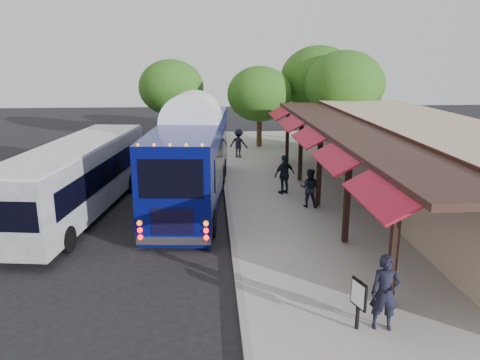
# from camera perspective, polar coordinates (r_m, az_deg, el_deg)

# --- Properties ---
(ground) EXTENTS (90.00, 90.00, 0.00)m
(ground) POSITION_cam_1_polar(r_m,az_deg,el_deg) (15.71, -0.93, -8.61)
(ground) COLOR black
(ground) RESTS_ON ground
(sidewalk) EXTENTS (10.00, 40.00, 0.15)m
(sidewalk) POSITION_cam_1_polar(r_m,az_deg,el_deg) (20.23, 12.80, -3.29)
(sidewalk) COLOR #9E9B93
(sidewalk) RESTS_ON ground
(curb) EXTENTS (0.20, 40.00, 0.16)m
(curb) POSITION_cam_1_polar(r_m,az_deg,el_deg) (19.42, -1.38, -3.68)
(curb) COLOR gray
(curb) RESTS_ON ground
(station_shelter) EXTENTS (8.15, 20.00, 3.60)m
(station_shelter) POSITION_cam_1_polar(r_m,az_deg,el_deg) (20.98, 21.98, 1.66)
(station_shelter) COLOR tan
(station_shelter) RESTS_ON ground
(coach_bus) EXTENTS (3.47, 12.02, 3.80)m
(coach_bus) POSITION_cam_1_polar(r_m,az_deg,el_deg) (20.69, -5.79, 3.06)
(coach_bus) COLOR #080D5E
(coach_bus) RESTS_ON ground
(city_bus) EXTENTS (3.75, 11.03, 2.90)m
(city_bus) POSITION_cam_1_polar(r_m,az_deg,el_deg) (19.81, -19.15, 0.47)
(city_bus) COLOR gray
(city_bus) RESTS_ON ground
(ped_a) EXTENTS (0.73, 0.55, 1.80)m
(ped_a) POSITION_cam_1_polar(r_m,az_deg,el_deg) (11.45, 17.26, -13.00)
(ped_a) COLOR black
(ped_a) RESTS_ON sidewalk
(ped_b) EXTENTS (0.95, 0.84, 1.62)m
(ped_b) POSITION_cam_1_polar(r_m,az_deg,el_deg) (19.59, 8.44, -0.97)
(ped_b) COLOR black
(ped_b) RESTS_ON sidewalk
(ped_c) EXTENTS (1.14, 0.86, 1.80)m
(ped_c) POSITION_cam_1_polar(r_m,az_deg,el_deg) (21.30, 5.45, 0.68)
(ped_c) COLOR black
(ped_c) RESTS_ON sidewalk
(ped_d) EXTENTS (1.30, 1.07, 1.76)m
(ped_d) POSITION_cam_1_polar(r_m,az_deg,el_deg) (28.92, -0.17, 4.51)
(ped_d) COLOR black
(ped_d) RESTS_ON sidewalk
(sign_board) EXTENTS (0.21, 0.54, 1.22)m
(sign_board) POSITION_cam_1_polar(r_m,az_deg,el_deg) (11.29, 14.27, -13.61)
(sign_board) COLOR black
(sign_board) RESTS_ON sidewalk
(tree_left) EXTENTS (4.38, 4.38, 5.61)m
(tree_left) POSITION_cam_1_polar(r_m,az_deg,el_deg) (32.12, 2.40, 10.42)
(tree_left) COLOR #382314
(tree_left) RESTS_ON ground
(tree_mid) EXTENTS (5.45, 5.45, 6.98)m
(tree_mid) POSITION_cam_1_polar(r_m,az_deg,el_deg) (34.31, 9.56, 12.06)
(tree_mid) COLOR #382314
(tree_mid) RESTS_ON ground
(tree_right) EXTENTS (5.18, 5.18, 6.63)m
(tree_right) POSITION_cam_1_polar(r_m,az_deg,el_deg) (31.66, 12.61, 11.26)
(tree_right) COLOR #382314
(tree_right) RESTS_ON ground
(tree_far) EXTENTS (4.70, 4.70, 6.02)m
(tree_far) POSITION_cam_1_polar(r_m,az_deg,el_deg) (34.89, -8.38, 11.10)
(tree_far) COLOR #382314
(tree_far) RESTS_ON ground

